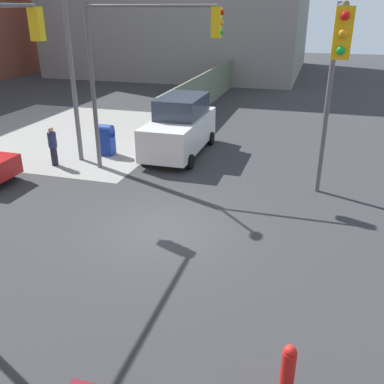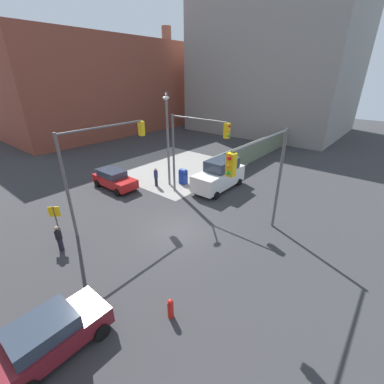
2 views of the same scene
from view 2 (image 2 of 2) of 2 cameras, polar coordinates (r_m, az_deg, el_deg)
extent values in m
plane|color=#333335|center=(16.96, -3.18, -8.55)|extent=(120.00, 120.00, 0.00)
cube|color=gray|center=(28.47, -4.27, 5.61)|extent=(12.00, 12.00, 0.01)
cube|color=slate|center=(33.85, 16.23, 9.91)|extent=(23.81, 0.12, 2.40)
cube|color=brown|center=(51.58, -19.79, 21.18)|extent=(32.00, 18.00, 14.61)
cube|color=gray|center=(50.39, 18.16, 24.52)|extent=(20.00, 24.00, 20.16)
cylinder|color=brown|center=(56.66, -5.35, 24.07)|extent=(1.80, 1.80, 17.51)
cylinder|color=#59595B|center=(16.54, -26.07, 0.64)|extent=(0.18, 0.18, 6.50)
cylinder|color=#59595B|center=(16.97, -19.09, 13.53)|extent=(5.86, 0.12, 0.12)
cube|color=yellow|center=(18.74, -11.17, 13.68)|extent=(0.32, 0.36, 1.00)
sphere|color=red|center=(18.80, -10.81, 14.73)|extent=(0.18, 0.18, 0.18)
sphere|color=orange|center=(18.85, -10.74, 13.78)|extent=(0.18, 0.18, 0.18)
sphere|color=green|center=(18.91, -10.66, 12.83)|extent=(0.18, 0.18, 0.18)
cylinder|color=#59595B|center=(16.83, 18.75, 2.31)|extent=(0.18, 0.18, 6.50)
cylinder|color=#59595B|center=(13.29, 15.67, 11.16)|extent=(5.90, 0.12, 0.12)
cube|color=yellow|center=(10.90, 8.70, 6.02)|extent=(0.32, 0.36, 1.00)
sphere|color=red|center=(10.66, 8.30, 7.42)|extent=(0.18, 0.18, 0.18)
sphere|color=orange|center=(10.75, 8.19, 5.79)|extent=(0.18, 0.18, 0.18)
sphere|color=green|center=(10.86, 8.09, 4.19)|extent=(0.18, 0.18, 0.18)
cylinder|color=#59595B|center=(21.42, -4.11, 8.27)|extent=(0.18, 0.18, 6.50)
cylinder|color=#59595B|center=(19.13, 1.27, 15.95)|extent=(0.12, 5.01, 0.12)
cube|color=yellow|center=(17.79, 7.75, 13.34)|extent=(0.36, 0.32, 1.00)
sphere|color=red|center=(17.64, 8.32, 14.27)|extent=(0.18, 0.18, 0.18)
sphere|color=orange|center=(17.70, 8.26, 13.25)|extent=(0.18, 0.18, 0.18)
sphere|color=green|center=(17.76, 8.19, 12.24)|extent=(0.18, 0.18, 0.18)
cylinder|color=slate|center=(22.59, -5.36, 11.06)|extent=(0.20, 0.20, 8.00)
cylinder|color=slate|center=(20.81, -5.81, 20.76)|extent=(1.78, 1.76, 0.10)
ellipsoid|color=silver|center=(19.63, -5.82, 20.09)|extent=(0.56, 0.36, 0.24)
cylinder|color=#4C4C4C|center=(17.28, -27.74, -6.36)|extent=(0.08, 0.08, 2.40)
cube|color=yellow|center=(16.90, -28.31, -3.87)|extent=(0.48, 0.48, 0.64)
cube|color=navy|center=(23.80, -1.98, 3.21)|extent=(0.56, 0.64, 1.15)
cylinder|color=navy|center=(23.59, -2.00, 4.51)|extent=(0.56, 0.64, 0.56)
cylinder|color=red|center=(11.75, -4.78, -24.57)|extent=(0.26, 0.26, 0.80)
sphere|color=red|center=(11.44, -4.86, -23.20)|extent=(0.24, 0.24, 0.24)
cube|color=#B21919|center=(23.76, -16.75, 2.41)|extent=(1.80, 4.39, 0.75)
cube|color=#2D3847|center=(23.82, -17.43, 4.05)|extent=(1.58, 2.46, 0.55)
cylinder|color=black|center=(23.23, -12.74, 1.35)|extent=(0.22, 0.64, 0.64)
cylinder|color=black|center=(22.30, -16.33, -0.08)|extent=(0.22, 0.64, 0.64)
cylinder|color=black|center=(25.52, -16.92, 3.02)|extent=(0.22, 0.64, 0.64)
cylinder|color=black|center=(24.68, -20.33, 1.78)|extent=(0.22, 0.64, 0.64)
cube|color=maroon|center=(11.74, -28.25, -26.27)|extent=(3.80, 1.80, 0.75)
cube|color=#2D3847|center=(11.23, -30.50, -24.75)|extent=(2.13, 1.58, 0.55)
cylinder|color=black|center=(12.85, -24.07, -22.32)|extent=(0.64, 0.22, 0.64)
cylinder|color=black|center=(11.70, -19.45, -27.26)|extent=(0.64, 0.22, 0.64)
cylinder|color=black|center=(12.52, -35.70, -27.15)|extent=(0.64, 0.22, 0.64)
cube|color=white|center=(22.61, 5.94, 3.12)|extent=(5.40, 2.10, 1.40)
cube|color=#2D3847|center=(22.56, 6.69, 6.14)|extent=(3.02, 1.85, 0.90)
cylinder|color=black|center=(20.95, 5.40, -0.76)|extent=(0.64, 0.22, 0.64)
cylinder|color=black|center=(22.08, 0.92, 0.74)|extent=(0.64, 0.22, 0.64)
cylinder|color=black|center=(23.84, 10.44, 2.17)|extent=(0.64, 0.22, 0.64)
cylinder|color=black|center=(24.84, 6.25, 3.38)|extent=(0.64, 0.22, 0.64)
cylinder|color=navy|center=(23.26, -8.05, 3.99)|extent=(0.36, 0.36, 0.66)
sphere|color=tan|center=(23.11, -8.12, 5.02)|extent=(0.23, 0.23, 0.23)
cylinder|color=#1E1E2D|center=(23.53, -7.95, 2.30)|extent=(0.28, 0.28, 0.83)
cylinder|color=black|center=(16.48, -27.62, -8.32)|extent=(0.36, 0.36, 0.62)
sphere|color=tan|center=(16.27, -27.91, -7.09)|extent=(0.21, 0.21, 0.21)
cylinder|color=#1E1E2D|center=(16.83, -27.15, -10.33)|extent=(0.28, 0.28, 0.78)
camera|label=1|loc=(6.36, -49.53, -13.04)|focal=40.00mm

